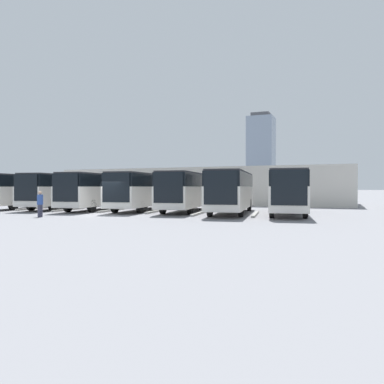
{
  "coord_description": "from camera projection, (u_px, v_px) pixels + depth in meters",
  "views": [
    {
      "loc": [
        -16.38,
        23.35,
        2.06
      ],
      "look_at": [
        -4.84,
        -5.62,
        1.68
      ],
      "focal_mm": 35.0,
      "sensor_mm": 36.0,
      "label": 1
    }
  ],
  "objects": [
    {
      "name": "curb_divider_0",
      "position": [
        255.0,
        214.0,
        27.64
      ],
      "size": [
        0.97,
        5.03,
        0.15
      ],
      "primitive_type": "cube",
      "rotation": [
        0.0,
        0.0,
        0.15
      ],
      "color": "#9E9E99",
      "rests_on": "ground_plane"
    },
    {
      "name": "curb_divider_2",
      "position": [
        157.0,
        211.0,
        31.17
      ],
      "size": [
        0.97,
        5.03,
        0.15
      ],
      "primitive_type": "cube",
      "rotation": [
        0.0,
        0.0,
        0.15
      ],
      "color": "#9E9E99",
      "rests_on": "ground_plane"
    },
    {
      "name": "bus_2",
      "position": [
        187.0,
        190.0,
        31.92
      ],
      "size": [
        4.09,
        11.53,
        3.28
      ],
      "rotation": [
        0.0,
        0.0,
        0.15
      ],
      "color": "silver",
      "rests_on": "ground_plane"
    },
    {
      "name": "pedestrian",
      "position": [
        40.0,
        203.0,
        25.88
      ],
      "size": [
        0.45,
        0.45,
        1.79
      ],
      "rotation": [
        0.0,
        0.0,
        1.72
      ],
      "color": "#38384C",
      "rests_on": "ground_plane"
    },
    {
      "name": "office_tower",
      "position": [
        261.0,
        153.0,
        235.18
      ],
      "size": [
        15.9,
        15.9,
        48.56
      ],
      "color": "#7F8EA3",
      "rests_on": "ground_plane"
    },
    {
      "name": "curb_divider_4",
      "position": [
        69.0,
        209.0,
        33.54
      ],
      "size": [
        0.97,
        5.03,
        0.15
      ],
      "primitive_type": "cube",
      "rotation": [
        0.0,
        0.0,
        0.15
      ],
      "color": "#9E9E99",
      "rests_on": "ground_plane"
    },
    {
      "name": "bus_6",
      "position": [
        28.0,
        190.0,
        37.26
      ],
      "size": [
        4.09,
        11.53,
        3.28
      ],
      "rotation": [
        0.0,
        0.0,
        0.15
      ],
      "color": "silver",
      "rests_on": "ground_plane"
    },
    {
      "name": "curb_divider_3",
      "position": [
        112.0,
        210.0,
        32.53
      ],
      "size": [
        0.97,
        5.03,
        0.15
      ],
      "primitive_type": "cube",
      "rotation": [
        0.0,
        0.0,
        0.15
      ],
      "color": "#9E9E99",
      "rests_on": "ground_plane"
    },
    {
      "name": "curb_divider_1",
      "position": [
        199.0,
        213.0,
        28.62
      ],
      "size": [
        0.97,
        5.03,
        0.15
      ],
      "primitive_type": "cube",
      "rotation": [
        0.0,
        0.0,
        0.15
      ],
      "color": "#9E9E99",
      "rests_on": "ground_plane"
    },
    {
      "name": "bus_1",
      "position": [
        232.0,
        190.0,
        29.37
      ],
      "size": [
        4.09,
        11.53,
        3.28
      ],
      "rotation": [
        0.0,
        0.0,
        0.15
      ],
      "color": "silver",
      "rests_on": "ground_plane"
    },
    {
      "name": "bus_0",
      "position": [
        287.0,
        190.0,
        28.39
      ],
      "size": [
        4.09,
        11.53,
        3.28
      ],
      "rotation": [
        0.0,
        0.0,
        0.15
      ],
      "color": "silver",
      "rests_on": "ground_plane"
    },
    {
      "name": "station_building",
      "position": [
        203.0,
        186.0,
        47.66
      ],
      "size": [
        35.85,
        12.47,
        4.39
      ],
      "color": "beige",
      "rests_on": "ground_plane"
    },
    {
      "name": "curb_divider_5",
      "position": [
        34.0,
        208.0,
        35.28
      ],
      "size": [
        0.97,
        5.03,
        0.15
      ],
      "primitive_type": "cube",
      "rotation": [
        0.0,
        0.0,
        0.15
      ],
      "color": "#9E9E99",
      "rests_on": "ground_plane"
    },
    {
      "name": "bus_5",
      "position": [
        64.0,
        190.0,
        36.03
      ],
      "size": [
        4.09,
        11.53,
        3.28
      ],
      "rotation": [
        0.0,
        0.0,
        0.15
      ],
      "color": "silver",
      "rests_on": "ground_plane"
    },
    {
      "name": "bus_4",
      "position": [
        99.0,
        190.0,
        34.29
      ],
      "size": [
        4.09,
        11.53,
        3.28
      ],
      "rotation": [
        0.0,
        0.0,
        0.15
      ],
      "color": "silver",
      "rests_on": "ground_plane"
    },
    {
      "name": "bus_3",
      "position": [
        143.0,
        190.0,
        33.28
      ],
      "size": [
        4.09,
        11.53,
        3.28
      ],
      "rotation": [
        0.0,
        0.0,
        0.15
      ],
      "color": "silver",
      "rests_on": "ground_plane"
    },
    {
      "name": "ground_plane",
      "position": [
        104.0,
        215.0,
        27.78
      ],
      "size": [
        600.0,
        600.0,
        0.0
      ],
      "primitive_type": "plane",
      "color": "gray"
    }
  ]
}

